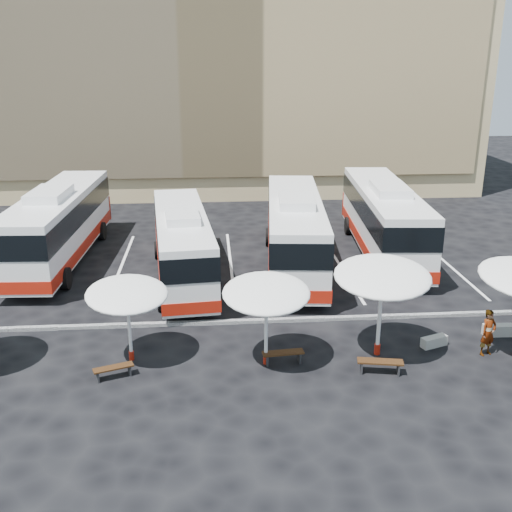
{
  "coord_description": "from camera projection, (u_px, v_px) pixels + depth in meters",
  "views": [
    {
      "loc": [
        -1.06,
        -23.07,
        11.05
      ],
      "look_at": [
        1.0,
        3.0,
        2.2
      ],
      "focal_mm": 42.0,
      "sensor_mm": 36.0,
      "label": 1
    }
  ],
  "objects": [
    {
      "name": "ground",
      "position": [
        238.0,
        328.0,
        25.4
      ],
      "size": [
        120.0,
        120.0,
        0.0
      ],
      "primitive_type": "plane",
      "color": "black",
      "rests_on": "ground"
    },
    {
      "name": "sandstone_building",
      "position": [
        218.0,
        35.0,
        51.45
      ],
      "size": [
        42.0,
        18.25,
        29.6
      ],
      "color": "tan",
      "rests_on": "ground"
    },
    {
      "name": "curb_divider",
      "position": [
        238.0,
        322.0,
        25.85
      ],
      "size": [
        34.0,
        0.25,
        0.15
      ],
      "primitive_type": "cube",
      "color": "black",
      "rests_on": "ground"
    },
    {
      "name": "bay_lines",
      "position": [
        231.0,
        265.0,
        32.96
      ],
      "size": [
        24.15,
        12.0,
        0.01
      ],
      "color": "white",
      "rests_on": "ground"
    },
    {
      "name": "bus_0",
      "position": [
        59.0,
        223.0,
        33.12
      ],
      "size": [
        3.63,
        13.62,
        4.28
      ],
      "rotation": [
        0.0,
        0.0,
        -0.05
      ],
      "color": "white",
      "rests_on": "ground"
    },
    {
      "name": "bus_1",
      "position": [
        182.0,
        242.0,
        30.48
      ],
      "size": [
        3.7,
        12.19,
        3.81
      ],
      "rotation": [
        0.0,
        0.0,
        0.1
      ],
      "color": "white",
      "rests_on": "ground"
    },
    {
      "name": "bus_2",
      "position": [
        295.0,
        229.0,
        32.07
      ],
      "size": [
        4.08,
        13.45,
        4.2
      ],
      "rotation": [
        0.0,
        0.0,
        -0.1
      ],
      "color": "white",
      "rests_on": "ground"
    },
    {
      "name": "bus_3",
      "position": [
        384.0,
        217.0,
        34.35
      ],
      "size": [
        3.95,
        13.66,
        4.28
      ],
      "rotation": [
        0.0,
        0.0,
        -0.08
      ],
      "color": "white",
      "rests_on": "ground"
    },
    {
      "name": "sunshade_1",
      "position": [
        127.0,
        294.0,
        21.93
      ],
      "size": [
        3.84,
        3.87,
        3.16
      ],
      "rotation": [
        0.0,
        0.0,
        0.33
      ],
      "color": "white",
      "rests_on": "ground"
    },
    {
      "name": "sunshade_2",
      "position": [
        266.0,
        293.0,
        21.59
      ],
      "size": [
        3.43,
        3.47,
        3.35
      ],
      "rotation": [
        0.0,
        0.0,
        -0.07
      ],
      "color": "white",
      "rests_on": "ground"
    },
    {
      "name": "sunshade_3",
      "position": [
        382.0,
        277.0,
        22.19
      ],
      "size": [
        4.21,
        4.25,
        3.78
      ],
      "rotation": [
        0.0,
        0.0,
        -0.18
      ],
      "color": "white",
      "rests_on": "ground"
    },
    {
      "name": "wood_bench_1",
      "position": [
        113.0,
        369.0,
        21.41
      ],
      "size": [
        1.47,
        0.84,
        0.44
      ],
      "rotation": [
        0.0,
        0.0,
        0.35
      ],
      "color": "black",
      "rests_on": "ground"
    },
    {
      "name": "wood_bench_2",
      "position": [
        283.0,
        355.0,
        22.4
      ],
      "size": [
        1.59,
        0.56,
        0.48
      ],
      "rotation": [
        0.0,
        0.0,
        0.09
      ],
      "color": "black",
      "rests_on": "ground"
    },
    {
      "name": "wood_bench_3",
      "position": [
        380.0,
        364.0,
        21.7
      ],
      "size": [
        1.7,
        0.74,
        0.51
      ],
      "rotation": [
        0.0,
        0.0,
        -0.19
      ],
      "color": "black",
      "rests_on": "ground"
    },
    {
      "name": "conc_bench_0",
      "position": [
        434.0,
        341.0,
        23.78
      ],
      "size": [
        1.15,
        0.73,
        0.41
      ],
      "primitive_type": "cube",
      "rotation": [
        0.0,
        0.0,
        0.36
      ],
      "color": "gray",
      "rests_on": "ground"
    },
    {
      "name": "conc_bench_1",
      "position": [
        498.0,
        330.0,
        24.68
      ],
      "size": [
        1.26,
        0.45,
        0.47
      ],
      "primitive_type": "cube",
      "rotation": [
        0.0,
        0.0,
        -0.03
      ],
      "color": "gray",
      "rests_on": "ground"
    },
    {
      "name": "passenger_0",
      "position": [
        488.0,
        332.0,
        22.91
      ],
      "size": [
        0.79,
        0.66,
        1.85
      ],
      "primitive_type": "imported",
      "rotation": [
        0.0,
        0.0,
        0.36
      ],
      "color": "black",
      "rests_on": "ground"
    }
  ]
}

